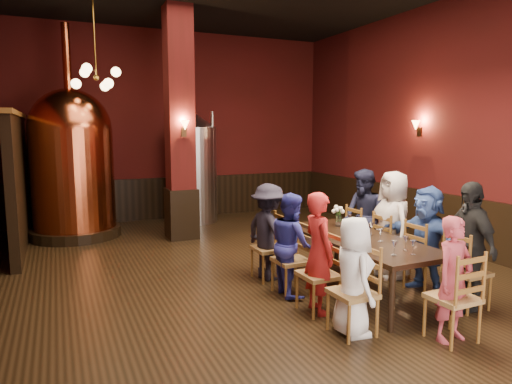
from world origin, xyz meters
name	(u,v)px	position (x,y,z in m)	size (l,w,h in m)	color
room	(249,124)	(0.00, 0.00, 2.25)	(10.00, 10.02, 4.50)	black
wainscot_right	(450,222)	(3.96, 0.00, 0.50)	(0.08, 9.90, 1.00)	black
wainscot_back	(171,198)	(0.00, 4.96, 0.50)	(7.90, 0.08, 1.00)	black
column	(180,125)	(-0.30, 2.80, 2.25)	(0.58, 0.58, 4.50)	#4B1010
partition	(18,183)	(-3.20, 3.20, 1.20)	(0.22, 3.50, 2.40)	black
pendant_cluster	(96,78)	(-1.80, 2.90, 3.10)	(0.90, 0.90, 1.70)	#A57226
sconce_wall	(420,128)	(3.90, 0.80, 2.20)	(0.20, 0.20, 0.36)	black
sconce_column	(184,128)	(-0.30, 2.50, 2.20)	(0.20, 0.20, 0.36)	black
dining_table	(359,242)	(1.08, -1.19, 0.69)	(1.05, 2.42, 0.75)	black
chair_0	(353,292)	(0.25, -2.21, 0.46)	(0.46, 0.46, 0.92)	brown
person_0	(353,276)	(0.25, -2.21, 0.64)	(0.62, 0.40, 1.27)	white
chair_1	(318,274)	(0.24, -1.54, 0.46)	(0.46, 0.46, 0.92)	brown
person_1	(319,253)	(0.24, -1.54, 0.73)	(0.53, 0.35, 1.45)	red
chair_2	(291,260)	(0.22, -0.88, 0.46)	(0.46, 0.46, 0.92)	brown
person_2	(291,244)	(0.22, -0.88, 0.68)	(0.66, 0.32, 1.36)	navy
chair_3	(269,248)	(0.21, -0.21, 0.46)	(0.46, 0.46, 0.92)	brown
person_3	(269,232)	(0.21, -0.21, 0.70)	(0.91, 0.52, 1.40)	black
chair_4	(467,271)	(1.95, -2.17, 0.46)	(0.46, 0.46, 0.92)	brown
person_4	(469,246)	(1.95, -2.17, 0.78)	(0.92, 0.38, 1.56)	black
chair_5	(425,257)	(1.94, -1.50, 0.46)	(0.46, 0.46, 0.92)	brown
person_5	(426,239)	(1.94, -1.50, 0.72)	(1.33, 0.42, 1.44)	#2F4B8F
chair_6	(392,246)	(1.92, -0.85, 0.46)	(0.46, 0.46, 0.92)	brown
person_6	(393,224)	(1.92, -0.85, 0.79)	(0.77, 0.50, 1.57)	beige
chair_7	(363,237)	(1.91, -0.18, 0.46)	(0.46, 0.46, 0.92)	brown
person_7	(364,217)	(1.91, -0.18, 0.77)	(0.75, 0.37, 1.55)	#191B33
chair_8	(453,297)	(1.11, -2.74, 0.46)	(0.46, 0.46, 0.92)	brown
person_8	(454,279)	(1.11, -2.74, 0.65)	(0.48, 0.31, 1.30)	#A93843
copper_kettle	(72,161)	(-2.26, 3.78, 1.53)	(2.10, 2.10, 4.20)	black
steel_vessel	(194,167)	(0.39, 4.29, 1.29)	(1.34, 1.34, 2.57)	#B2B2B7
rose_vase	(339,212)	(1.23, -0.47, 0.96)	(0.18, 0.18, 0.31)	white
wine_glass_0	(368,230)	(1.21, -1.19, 0.83)	(0.07, 0.07, 0.17)	white
wine_glass_1	(362,235)	(0.97, -1.39, 0.83)	(0.07, 0.07, 0.17)	white
wine_glass_2	(371,229)	(1.31, -1.14, 0.83)	(0.07, 0.07, 0.17)	white
wine_glass_3	(413,247)	(1.13, -2.12, 0.83)	(0.07, 0.07, 0.17)	white
wine_glass_4	(350,220)	(1.38, -0.54, 0.83)	(0.07, 0.07, 0.17)	white
wine_glass_5	(406,243)	(1.18, -1.94, 0.83)	(0.07, 0.07, 0.17)	white
wine_glass_6	(343,236)	(0.74, -1.31, 0.83)	(0.07, 0.07, 0.17)	white
wine_glass_7	(381,235)	(1.18, -1.49, 0.83)	(0.07, 0.07, 0.17)	white
wine_glass_8	(394,248)	(0.91, -2.07, 0.83)	(0.07, 0.07, 0.17)	white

